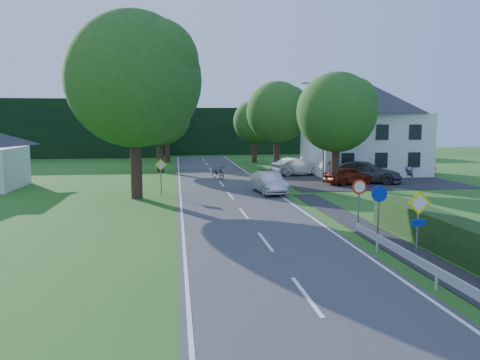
{
  "coord_description": "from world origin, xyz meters",
  "views": [
    {
      "loc": [
        -3.51,
        -6.06,
        4.79
      ],
      "look_at": [
        -0.1,
        18.71,
        1.72
      ],
      "focal_mm": 35.0,
      "sensor_mm": 36.0,
      "label": 1
    }
  ],
  "objects": [
    {
      "name": "road",
      "position": [
        0.0,
        20.0,
        0.02
      ],
      "size": [
        7.0,
        80.0,
        0.04
      ],
      "primitive_type": "cube",
      "color": "#3E3E41",
      "rests_on": "ground"
    },
    {
      "name": "line_edge_right",
      "position": [
        3.25,
        20.0,
        0.04
      ],
      "size": [
        0.12,
        80.0,
        0.01
      ],
      "primitive_type": "cube",
      "color": "white",
      "rests_on": "road"
    },
    {
      "name": "tree_left_far",
      "position": [
        -5.0,
        40.0,
        4.29
      ],
      "size": [
        7.0,
        7.0,
        8.58
      ],
      "primitive_type": null,
      "color": "#255218",
      "rests_on": "ground"
    },
    {
      "name": "treeline_right",
      "position": [
        8.0,
        66.0,
        3.5
      ],
      "size": [
        30.0,
        5.0,
        7.0
      ],
      "primitive_type": "cube",
      "color": "black",
      "rests_on": "ground"
    },
    {
      "name": "tree_right_back",
      "position": [
        6.0,
        50.0,
        3.78
      ],
      "size": [
        6.2,
        6.2,
        7.56
      ],
      "primitive_type": null,
      "color": "#255218",
      "rests_on": "ground"
    },
    {
      "name": "streetlight",
      "position": [
        8.06,
        30.0,
        4.46
      ],
      "size": [
        2.03,
        0.18,
        8.0
      ],
      "color": "slate",
      "rests_on": "ground"
    },
    {
      "name": "parasol",
      "position": [
        13.45,
        35.0,
        1.05
      ],
      "size": [
        2.39,
        2.43,
        2.03
      ],
      "primitive_type": "imported",
      "rotation": [
        0.0,
        0.0,
        -0.08
      ],
      "color": "red",
      "rests_on": "parking_pad"
    },
    {
      "name": "sign_priority_right",
      "position": [
        4.3,
        7.98,
        1.8
      ],
      "size": [
        0.78,
        0.09,
        2.59
      ],
      "color": "slate",
      "rests_on": "ground"
    },
    {
      "name": "tree_main",
      "position": [
        -6.0,
        24.0,
        5.82
      ],
      "size": [
        9.4,
        9.4,
        11.64
      ],
      "primitive_type": null,
      "color": "#255218",
      "rests_on": "ground"
    },
    {
      "name": "line_centre",
      "position": [
        0.0,
        20.0,
        0.04
      ],
      "size": [
        0.12,
        80.0,
        0.01
      ],
      "primitive_type": null,
      "color": "white",
      "rests_on": "road"
    },
    {
      "name": "parking_pad",
      "position": [
        12.0,
        33.0,
        0.02
      ],
      "size": [
        14.0,
        16.0,
        0.04
      ],
      "primitive_type": "cube",
      "color": "#252527",
      "rests_on": "ground"
    },
    {
      "name": "tree_right_far",
      "position": [
        7.0,
        42.0,
        4.54
      ],
      "size": [
        7.4,
        7.4,
        9.09
      ],
      "primitive_type": null,
      "color": "#255218",
      "rests_on": "ground"
    },
    {
      "name": "sign_speed_limit",
      "position": [
        4.3,
        12.97,
        1.77
      ],
      "size": [
        0.64,
        0.11,
        2.37
      ],
      "color": "slate",
      "rests_on": "ground"
    },
    {
      "name": "parked_car_red",
      "position": [
        9.8,
        28.52,
        0.72
      ],
      "size": [
        4.26,
        2.62,
        1.35
      ],
      "primitive_type": "imported",
      "rotation": [
        0.0,
        0.0,
        1.85
      ],
      "color": "maroon",
      "rests_on": "parking_pad"
    },
    {
      "name": "sign_priority_left",
      "position": [
        -4.5,
        24.98,
        1.72
      ],
      "size": [
        0.78,
        0.09,
        2.44
      ],
      "color": "slate",
      "rests_on": "ground"
    },
    {
      "name": "line_edge_left",
      "position": [
        -3.25,
        20.0,
        0.04
      ],
      "size": [
        0.12,
        80.0,
        0.01
      ],
      "primitive_type": "cube",
      "color": "white",
      "rests_on": "road"
    },
    {
      "name": "motorcycle",
      "position": [
        0.06,
        33.61,
        0.58
      ],
      "size": [
        1.45,
        2.19,
        1.09
      ],
      "primitive_type": "imported",
      "rotation": [
        0.0,
        0.0,
        0.39
      ],
      "color": "black",
      "rests_on": "road"
    },
    {
      "name": "house_white",
      "position": [
        14.0,
        36.0,
        4.41
      ],
      "size": [
        10.6,
        8.4,
        8.6
      ],
      "color": "silver",
      "rests_on": "ground"
    },
    {
      "name": "parked_car_grey",
      "position": [
        11.5,
        29.49,
        0.87
      ],
      "size": [
        6.12,
        4.77,
        1.66
      ],
      "primitive_type": "imported",
      "rotation": [
        0.0,
        0.0,
        1.07
      ],
      "color": "#454549",
      "rests_on": "parking_pad"
    },
    {
      "name": "parked_car_silver_a",
      "position": [
        7.51,
        35.29,
        0.83
      ],
      "size": [
        5.06,
        2.89,
        1.58
      ],
      "primitive_type": "imported",
      "rotation": [
        0.0,
        0.0,
        1.84
      ],
      "color": "silver",
      "rests_on": "parking_pad"
    },
    {
      "name": "tree_right_mid",
      "position": [
        8.5,
        28.0,
        4.29
      ],
      "size": [
        7.0,
        7.0,
        8.58
      ],
      "primitive_type": null,
      "color": "#255218",
      "rests_on": "ground"
    },
    {
      "name": "moving_car",
      "position": [
        2.7,
        24.8,
        0.76
      ],
      "size": [
        1.94,
        4.51,
        1.45
      ],
      "primitive_type": "imported",
      "rotation": [
        0.0,
        0.0,
        0.09
      ],
      "color": "silver",
      "rests_on": "road"
    },
    {
      "name": "sign_roundabout",
      "position": [
        4.3,
        10.98,
        1.67
      ],
      "size": [
        0.64,
        0.08,
        2.37
      ],
      "color": "slate",
      "rests_on": "ground"
    },
    {
      "name": "tree_left_back",
      "position": [
        -4.5,
        52.0,
        4.04
      ],
      "size": [
        6.6,
        6.6,
        8.07
      ],
      "primitive_type": null,
      "color": "#255218",
      "rests_on": "ground"
    },
    {
      "name": "parked_car_silver_b",
      "position": [
        18.0,
        34.0,
        0.76
      ],
      "size": [
        5.65,
        4.73,
        1.44
      ],
      "primitive_type": "imported",
      "rotation": [
        0.0,
        0.0,
        2.12
      ],
      "color": "silver",
      "rests_on": "parking_pad"
    }
  ]
}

